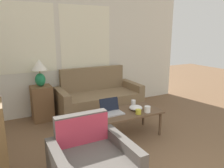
{
  "coord_description": "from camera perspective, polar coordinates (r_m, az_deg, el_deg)",
  "views": [
    {
      "loc": [
        -1.16,
        -0.36,
        1.67
      ],
      "look_at": [
        0.61,
        3.03,
        0.75
      ],
      "focal_mm": 35.0,
      "sensor_mm": 36.0,
      "label": 1
    }
  ],
  "objects": [
    {
      "name": "coffee_table",
      "position": [
        3.57,
        4.18,
        -7.8
      ],
      "size": [
        1.06,
        0.57,
        0.42
      ],
      "color": "brown",
      "rests_on": "ground_plane"
    },
    {
      "name": "side_table",
      "position": [
        4.41,
        -17.79,
        -4.78
      ],
      "size": [
        0.38,
        0.38,
        0.67
      ],
      "color": "brown",
      "rests_on": "ground_plane"
    },
    {
      "name": "couch",
      "position": [
        4.62,
        -3.61,
        -4.06
      ],
      "size": [
        1.71,
        0.81,
        0.93
      ],
      "color": "#846B4C",
      "rests_on": "ground_plane"
    },
    {
      "name": "snack_bowl",
      "position": [
        3.62,
        6.22,
        -6.16
      ],
      "size": [
        0.22,
        0.22,
        0.08
      ],
      "color": "white",
      "rests_on": "coffee_table"
    },
    {
      "name": "cup_yellow",
      "position": [
        3.8,
        5.61,
        -4.96
      ],
      "size": [
        0.08,
        0.08,
        0.1
      ],
      "color": "white",
      "rests_on": "coffee_table"
    },
    {
      "name": "wall_back",
      "position": [
        4.61,
        -13.08,
        8.66
      ],
      "size": [
        5.8,
        0.06,
        2.6
      ],
      "color": "silver",
      "rests_on": "ground_plane"
    },
    {
      "name": "cup_navy",
      "position": [
        3.45,
        6.9,
        -7.21
      ],
      "size": [
        0.09,
        0.09,
        0.07
      ],
      "color": "gold",
      "rests_on": "coffee_table"
    },
    {
      "name": "table_lamp",
      "position": [
        4.26,
        -18.41,
        3.47
      ],
      "size": [
        0.29,
        0.29,
        0.51
      ],
      "color": "#1E8451",
      "rests_on": "side_table"
    },
    {
      "name": "cup_white",
      "position": [
        3.54,
        9.22,
        -6.54
      ],
      "size": [
        0.1,
        0.1,
        0.1
      ],
      "color": "white",
      "rests_on": "coffee_table"
    },
    {
      "name": "laptop",
      "position": [
        3.46,
        -0.13,
        -6.81
      ],
      "size": [
        0.32,
        0.27,
        0.22
      ],
      "color": "#B7B7BC",
      "rests_on": "coffee_table"
    }
  ]
}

